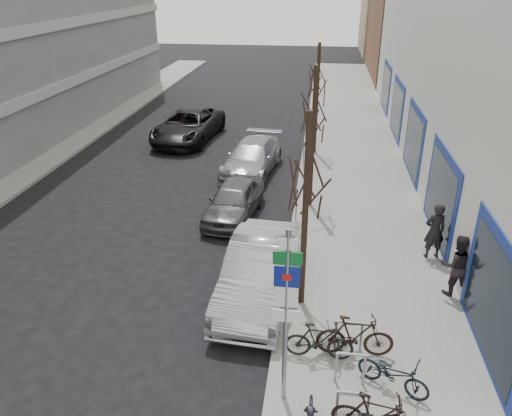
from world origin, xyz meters
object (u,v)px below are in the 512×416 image
(bike_mid_curb, at_px, (394,371))
(parked_car_back, at_px, (252,158))
(tree_mid, at_px, (315,105))
(parked_car_front, at_px, (260,271))
(highway_sign_pole, at_px, (286,309))
(meter_front, at_px, (284,287))
(tree_near, at_px, (307,167))
(lane_car, at_px, (188,125))
(meter_mid, at_px, (297,202))
(bike_mid_inner, at_px, (319,341))
(pedestrian_far, at_px, (456,265))
(bike_far_inner, at_px, (355,336))
(pedestrian_near, at_px, (435,231))
(parked_car_mid, at_px, (234,200))
(meter_back, at_px, (304,153))
(bike_rack, at_px, (350,365))
(tree_far, at_px, (318,73))

(bike_mid_curb, relative_size, parked_car_back, 0.32)
(tree_mid, distance_m, parked_car_front, 7.08)
(highway_sign_pole, height_order, parked_car_back, highway_sign_pole)
(meter_front, bearing_deg, tree_near, 48.01)
(tree_mid, bearing_deg, lane_car, 130.78)
(meter_mid, distance_m, bike_mid_inner, 7.25)
(tree_near, xyz_separation_m, pedestrian_far, (4.20, 0.97, -3.02))
(meter_front, bearing_deg, bike_far_inner, -39.36)
(meter_front, distance_m, pedestrian_near, 5.65)
(pedestrian_near, bearing_deg, bike_far_inner, 47.89)
(parked_car_front, bearing_deg, tree_near, -11.82)
(meter_front, distance_m, parked_car_mid, 6.27)
(meter_mid, bearing_deg, bike_mid_curb, -72.08)
(tree_mid, distance_m, bike_mid_curb, 10.28)
(highway_sign_pole, bearing_deg, meter_back, 91.02)
(bike_rack, bearing_deg, tree_mid, 97.28)
(tree_mid, relative_size, parked_car_back, 1.10)
(parked_car_mid, bearing_deg, highway_sign_pole, -66.91)
(parked_car_front, bearing_deg, meter_mid, 84.65)
(tree_near, xyz_separation_m, meter_back, (-0.45, 10.50, -3.19))
(parked_car_front, distance_m, parked_car_back, 9.87)
(parked_car_mid, bearing_deg, meter_back, 72.31)
(highway_sign_pole, relative_size, bike_rack, 1.86)
(meter_front, height_order, parked_car_front, parked_car_front)
(tree_far, xyz_separation_m, pedestrian_far, (4.20, -12.03, -3.02))
(tree_far, bearing_deg, pedestrian_near, -68.28)
(bike_mid_inner, bearing_deg, tree_mid, 4.34)
(bike_far_inner, xyz_separation_m, parked_car_back, (-4.14, 12.05, 0.02))
(meter_back, relative_size, pedestrian_near, 0.68)
(meter_front, height_order, parked_car_mid, meter_front)
(tree_near, height_order, meter_back, tree_near)
(bike_mid_inner, bearing_deg, lane_car, 25.03)
(parked_car_mid, relative_size, pedestrian_near, 2.18)
(parked_car_front, height_order, pedestrian_near, pedestrian_near)
(lane_car, bearing_deg, tree_far, -7.19)
(highway_sign_pole, bearing_deg, tree_far, 89.31)
(meter_front, bearing_deg, pedestrian_far, 17.56)
(meter_mid, height_order, bike_mid_curb, meter_mid)
(tree_near, height_order, lane_car, tree_near)
(tree_mid, xyz_separation_m, pedestrian_near, (3.99, -3.52, -3.02))
(bike_far_inner, bearing_deg, tree_far, 2.66)
(tree_near, height_order, meter_front, tree_near)
(parked_car_mid, bearing_deg, bike_mid_curb, -52.54)
(highway_sign_pole, relative_size, meter_mid, 3.31)
(tree_far, xyz_separation_m, meter_front, (-0.45, -13.50, -3.19))
(tree_far, bearing_deg, highway_sign_pole, -90.69)
(tree_near, bearing_deg, tree_mid, 90.00)
(tree_near, xyz_separation_m, meter_front, (-0.45, -0.50, -3.19))
(tree_far, xyz_separation_m, pedestrian_near, (3.99, -10.02, -3.02))
(bike_mid_curb, relative_size, lane_car, 0.27)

